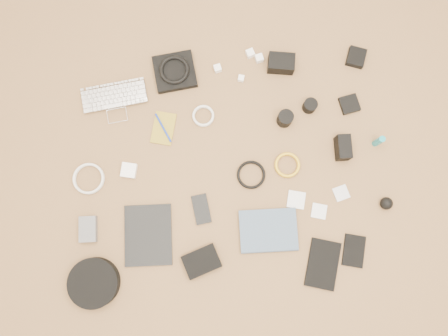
{
  "coord_description": "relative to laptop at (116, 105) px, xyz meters",
  "views": [
    {
      "loc": [
        -0.03,
        -0.29,
        1.89
      ],
      "look_at": [
        -0.01,
        0.0,
        0.02
      ],
      "focal_mm": 35.0,
      "sensor_mm": 36.0,
      "label": 1
    }
  ],
  "objects": [
    {
      "name": "headphone_pouch",
      "position": [
        0.28,
        0.13,
        0.0
      ],
      "size": [
        0.2,
        0.19,
        0.03
      ],
      "primitive_type": "cube",
      "rotation": [
        0.0,
        0.0,
        0.09
      ],
      "color": "black",
      "rests_on": "ground"
    },
    {
      "name": "filter_case_right",
      "position": [
        0.95,
        -0.49,
        -0.01
      ],
      "size": [
        0.07,
        0.07,
        0.01
      ],
      "primitive_type": "cube",
      "rotation": [
        0.0,
        0.0,
        0.25
      ],
      "color": "silver",
      "rests_on": "ground"
    },
    {
      "name": "headphone_case",
      "position": [
        -0.13,
        -0.76,
        0.02
      ],
      "size": [
        0.26,
        0.26,
        0.06
      ],
      "primitive_type": "cylinder",
      "rotation": [
        0.0,
        0.0,
        -0.27
      ],
      "color": "black",
      "rests_on": "ground"
    },
    {
      "name": "charger_c",
      "position": [
        0.66,
        0.15,
        0.0
      ],
      "size": [
        0.04,
        0.04,
        0.03
      ],
      "primitive_type": "cube",
      "rotation": [
        0.0,
        0.0,
        0.21
      ],
      "color": "white",
      "rests_on": "ground"
    },
    {
      "name": "tablet",
      "position": [
        0.1,
        -0.59,
        -0.01
      ],
      "size": [
        0.21,
        0.27,
        0.01
      ],
      "primitive_type": "cube",
      "rotation": [
        0.0,
        0.0,
        -0.05
      ],
      "color": "black",
      "rests_on": "ground"
    },
    {
      "name": "laptop",
      "position": [
        0.0,
        0.0,
        0.0
      ],
      "size": [
        0.31,
        0.23,
        0.02
      ],
      "primitive_type": "imported",
      "rotation": [
        0.0,
        0.0,
        0.1
      ],
      "color": "silver",
      "rests_on": "ground"
    },
    {
      "name": "room_shell",
      "position": [
        0.46,
        -0.34,
        1.24
      ],
      "size": [
        4.04,
        4.04,
        2.58
      ],
      "color": "#8B5E40",
      "rests_on": "ground"
    },
    {
      "name": "phone",
      "position": [
        0.34,
        -0.5,
        -0.01
      ],
      "size": [
        0.08,
        0.13,
        0.01
      ],
      "primitive_type": "cube",
      "rotation": [
        0.0,
        0.0,
        0.12
      ],
      "color": "black",
      "rests_on": "ground"
    },
    {
      "name": "filter_case_mid",
      "position": [
        0.84,
        -0.56,
        -0.01
      ],
      "size": [
        0.08,
        0.08,
        0.01
      ],
      "primitive_type": "cube",
      "rotation": [
        0.0,
        0.0,
        -0.29
      ],
      "color": "silver",
      "rests_on": "ground"
    },
    {
      "name": "charger_a",
      "position": [
        0.47,
        0.12,
        0.0
      ],
      "size": [
        0.04,
        0.04,
        0.03
      ],
      "primitive_type": "cube",
      "rotation": [
        0.0,
        0.0,
        0.21
      ],
      "color": "white",
      "rests_on": "ground"
    },
    {
      "name": "notebook_olive",
      "position": [
        0.2,
        -0.13,
        -0.01
      ],
      "size": [
        0.13,
        0.17,
        0.01
      ],
      "primitive_type": "cube",
      "rotation": [
        0.0,
        0.0,
        -0.26
      ],
      "color": "olive",
      "rests_on": "ground"
    },
    {
      "name": "cable_white_a",
      "position": [
        0.38,
        -0.09,
        -0.01
      ],
      "size": [
        0.12,
        0.12,
        0.01
      ],
      "primitive_type": "torus",
      "rotation": [
        0.0,
        0.0,
        0.21
      ],
      "color": "white",
      "rests_on": "ground"
    },
    {
      "name": "charger_d",
      "position": [
        0.57,
        0.07,
        0.0
      ],
      "size": [
        0.03,
        0.03,
        0.02
      ],
      "primitive_type": "cube",
      "rotation": [
        0.0,
        0.0,
        -0.3
      ],
      "color": "white",
      "rests_on": "ground"
    },
    {
      "name": "lens_a",
      "position": [
        0.74,
        -0.14,
        0.02
      ],
      "size": [
        0.08,
        0.08,
        0.07
      ],
      "primitive_type": "cylinder",
      "rotation": [
        0.0,
        0.0,
        -0.18
      ],
      "color": "black",
      "rests_on": "ground"
    },
    {
      "name": "lens_cleaner",
      "position": [
        1.13,
        -0.28,
        0.04
      ],
      "size": [
        0.03,
        0.03,
        0.1
      ],
      "primitive_type": "cylinder",
      "rotation": [
        0.0,
        0.0,
        -0.24
      ],
      "color": "teal",
      "rests_on": "ground"
    },
    {
      "name": "cable_yellow",
      "position": [
        0.73,
        -0.34,
        -0.01
      ],
      "size": [
        0.12,
        0.12,
        0.01
      ],
      "primitive_type": "torus",
      "rotation": [
        0.0,
        0.0,
        -0.05
      ],
      "color": "gold",
      "rests_on": "ground"
    },
    {
      "name": "power_brick",
      "position": [
        0.04,
        -0.3,
        0.0
      ],
      "size": [
        0.08,
        0.08,
        0.03
      ],
      "primitive_type": "cube",
      "rotation": [
        0.0,
        0.0,
        -0.23
      ],
      "color": "white",
      "rests_on": "ground"
    },
    {
      "name": "drive_case",
      "position": [
        0.32,
        -0.72,
        0.01
      ],
      "size": [
        0.17,
        0.14,
        0.04
      ],
      "primitive_type": "cube",
      "rotation": [
        0.0,
        0.0,
        0.31
      ],
      "color": "black",
      "rests_on": "ground"
    },
    {
      "name": "dslr_camera",
      "position": [
        0.75,
        0.11,
        0.02
      ],
      "size": [
        0.13,
        0.1,
        0.07
      ],
      "primitive_type": "cube",
      "rotation": [
        0.0,
        0.0,
        -0.17
      ],
      "color": "black",
      "rests_on": "ground"
    },
    {
      "name": "notebook_black_b",
      "position": [
        0.97,
        -0.74,
        -0.01
      ],
      "size": [
        0.12,
        0.15,
        0.01
      ],
      "primitive_type": "cube",
      "rotation": [
        0.0,
        0.0,
        -0.26
      ],
      "color": "black",
      "rests_on": "ground"
    },
    {
      "name": "battery_charger",
      "position": [
        -0.15,
        -0.54,
        0.0
      ],
      "size": [
        0.08,
        0.11,
        0.03
      ],
      "primitive_type": "cube",
      "rotation": [
        0.0,
        0.0,
        -0.04
      ],
      "color": "#5B5C61",
      "rests_on": "ground"
    },
    {
      "name": "headphones",
      "position": [
        0.28,
        0.13,
        0.03
      ],
      "size": [
        0.16,
        0.16,
        0.02
      ],
      "primitive_type": "torus",
      "rotation": [
        0.0,
        0.0,
        0.19
      ],
      "color": "black",
      "rests_on": "headphone_pouch"
    },
    {
      "name": "cable_white_b",
      "position": [
        -0.14,
        -0.32,
        -0.01
      ],
      "size": [
        0.16,
        0.16,
        0.01
      ],
      "primitive_type": "torus",
      "rotation": [
        0.0,
        0.0,
        0.2
      ],
      "color": "white",
      "rests_on": "ground"
    },
    {
      "name": "filter_case_left",
      "position": [
        0.75,
        -0.5,
        -0.01
      ],
      "size": [
        0.09,
        0.09,
        0.01
      ],
      "primitive_type": "cube",
      "rotation": [
        0.0,
        0.0,
        -0.26
      ],
      "color": "silver",
      "rests_on": "ground"
    },
    {
      "name": "lens_b",
      "position": [
        0.86,
        -0.09,
        0.02
      ],
      "size": [
        0.06,
        0.06,
        0.06
      ],
      "primitive_type": "cylinder",
      "rotation": [
        0.0,
        0.0,
        0.02
      ],
      "color": "black",
      "rests_on": "ground"
    },
    {
      "name": "air_blower",
      "position": [
        1.13,
        -0.55,
        0.02
      ],
      "size": [
        0.06,
        0.06,
        0.05
      ],
      "primitive_type": "sphere",
      "rotation": [
        0.0,
        0.0,
        0.08
      ],
      "color": "black",
      "rests_on": "ground"
    },
    {
      "name": "pen_blue",
      "position": [
        0.2,
        -0.13,
        0.0
      ],
      "size": [
        0.07,
        0.14,
        0.01
      ],
      "primitive_type": "cylinder",
      "rotation": [
        1.57,
        0.0,
        0.41
      ],
      "color": "#152FAB",
      "rests_on": "notebook_olive"
    },
    {
      "name": "cable_black",
      "position": [
        0.57,
        -0.37,
        -0.01
      ],
      "size": [
        0.16,
        0.16,
        0.01
      ],
      "primitive_type": "torus",
      "rotation": [
        0.0,
        0.0,
        0.42
      ],
      "color": "black",
      "rests_on": "ground"
    },
    {
      "name": "paperback",
      "position": [
        0.61,
        -0.71,
        0.0
      ],
      "size": [
        0.25,
        0.19,
        0.02
      ],
      "primitive_type": "imported",
      "rotation": [
        0.0,
        0.0,
        1.53
      ],
      "color": "#425670",
      "rests_on": "ground"
    },
    {
      "name": "lens_pouch",
      "position": [
        1.1,
        0.12,
        0.0
      ],
      "size": [
        0.1,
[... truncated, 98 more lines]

